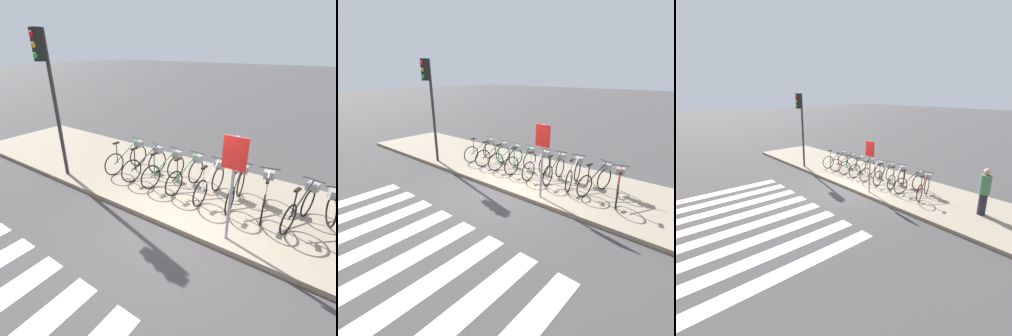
{
  "view_description": "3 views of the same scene",
  "coord_description": "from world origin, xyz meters",
  "views": [
    {
      "loc": [
        2.41,
        -3.77,
        3.59
      ],
      "look_at": [
        -1.01,
        1.21,
        0.78
      ],
      "focal_mm": 28.0,
      "sensor_mm": 36.0,
      "label": 1
    },
    {
      "loc": [
        4.76,
        -5.55,
        3.51
      ],
      "look_at": [
        -0.51,
        0.53,
        0.59
      ],
      "focal_mm": 28.0,
      "sensor_mm": 36.0,
      "label": 2
    },
    {
      "loc": [
        8.04,
        -6.99,
        4.1
      ],
      "look_at": [
        -0.61,
        0.31,
        0.79
      ],
      "focal_mm": 28.0,
      "sensor_mm": 36.0,
      "label": 3
    }
  ],
  "objects": [
    {
      "name": "parked_bicycle_7",
      "position": [
        2.09,
        1.67,
        0.55
      ],
      "size": [
        0.55,
        1.56,
        0.98
      ],
      "color": "black",
      "rests_on": "sidewalk"
    },
    {
      "name": "parked_bicycle_6",
      "position": [
        1.33,
        1.72,
        0.55
      ],
      "size": [
        0.49,
        1.58,
        0.98
      ],
      "color": "black",
      "rests_on": "sidewalk"
    },
    {
      "name": "ground_plane",
      "position": [
        0.0,
        0.0,
        0.0
      ],
      "size": [
        120.0,
        120.0,
        0.0
      ],
      "primitive_type": "plane",
      "color": "#423F3F"
    },
    {
      "name": "parked_bicycle_0",
      "position": [
        -2.76,
        1.64,
        0.55
      ],
      "size": [
        0.46,
        1.59,
        0.98
      ],
      "color": "black",
      "rests_on": "sidewalk"
    },
    {
      "name": "traffic_light",
      "position": [
        -4.08,
        0.24,
        2.9
      ],
      "size": [
        0.24,
        0.4,
        3.89
      ],
      "color": "#2D2D2D",
      "rests_on": "sidewalk"
    },
    {
      "name": "parked_bicycle_4",
      "position": [
        0.04,
        1.6,
        0.55
      ],
      "size": [
        0.46,
        1.6,
        0.98
      ],
      "color": "black",
      "rests_on": "sidewalk"
    },
    {
      "name": "road_crosswalk",
      "position": [
        0.0,
        -5.94,
        0.0
      ],
      "size": [
        6.75,
        8.0,
        0.01
      ],
      "color": "silver",
      "rests_on": "ground_plane"
    },
    {
      "name": "parked_bicycle_8",
      "position": [
        2.74,
        1.58,
        0.55
      ],
      "size": [
        0.61,
        1.54,
        0.98
      ],
      "color": "black",
      "rests_on": "sidewalk"
    },
    {
      "name": "parked_bicycle_2",
      "position": [
        -1.33,
        1.59,
        0.55
      ],
      "size": [
        0.52,
        1.57,
        0.98
      ],
      "color": "black",
      "rests_on": "sidewalk"
    },
    {
      "name": "parked_bicycle_3",
      "position": [
        -0.68,
        1.65,
        0.55
      ],
      "size": [
        0.46,
        1.59,
        0.98
      ],
      "color": "black",
      "rests_on": "sidewalk"
    },
    {
      "name": "parked_bicycle_5",
      "position": [
        0.67,
        1.67,
        0.55
      ],
      "size": [
        0.46,
        1.59,
        0.98
      ],
      "color": "black",
      "rests_on": "sidewalk"
    },
    {
      "name": "parked_bicycle_1",
      "position": [
        -1.99,
        1.59,
        0.55
      ],
      "size": [
        0.55,
        1.56,
        0.98
      ],
      "color": "black",
      "rests_on": "sidewalk"
    },
    {
      "name": "sign_post",
      "position": [
        1.01,
        0.29,
        1.57
      ],
      "size": [
        0.44,
        0.07,
        2.12
      ],
      "color": "#99999E",
      "rests_on": "sidewalk"
    },
    {
      "name": "pedestrian",
      "position": [
        4.87,
        1.73,
        0.96
      ],
      "size": [
        0.34,
        0.34,
        1.61
      ],
      "color": "#23232D",
      "rests_on": "sidewalk"
    },
    {
      "name": "sidewalk",
      "position": [
        0.0,
        1.75,
        0.06
      ],
      "size": [
        17.86,
        3.5,
        0.12
      ],
      "color": "gray",
      "rests_on": "ground_plane"
    }
  ]
}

